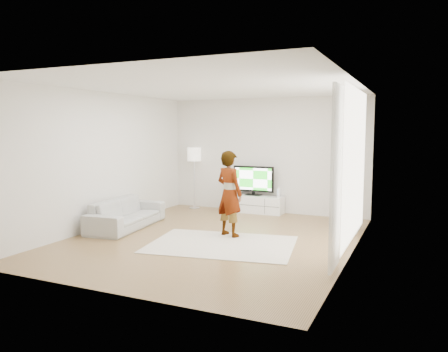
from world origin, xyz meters
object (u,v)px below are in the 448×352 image
at_px(television, 254,180).
at_px(sofa, 127,213).
at_px(player, 229,194).
at_px(floor_lamp, 194,157).
at_px(media_console, 253,204).
at_px(rug, 222,244).

xyz_separation_m(television, sofa, (-1.81, -2.68, -0.52)).
distance_m(player, floor_lamp, 3.19).
bearing_deg(floor_lamp, media_console, 2.33).
bearing_deg(television, player, -79.91).
height_order(rug, floor_lamp, floor_lamp).
height_order(television, floor_lamp, floor_lamp).
bearing_deg(sofa, floor_lamp, -11.65).
bearing_deg(television, floor_lamp, -176.68).
height_order(rug, player, player).
bearing_deg(rug, television, 100.36).
xyz_separation_m(television, floor_lamp, (-1.60, -0.09, 0.52)).
distance_m(television, sofa, 3.28).
height_order(television, rug, television).
xyz_separation_m(media_console, sofa, (-1.81, -2.65, 0.09)).
distance_m(media_console, player, 2.58).
distance_m(media_console, rug, 3.15).
xyz_separation_m(media_console, player, (0.44, -2.47, 0.61)).
distance_m(media_console, sofa, 3.21).
relative_size(rug, floor_lamp, 1.59).
relative_size(rug, player, 1.54).
relative_size(television, floor_lamp, 0.66).
bearing_deg(floor_lamp, television, 3.32).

